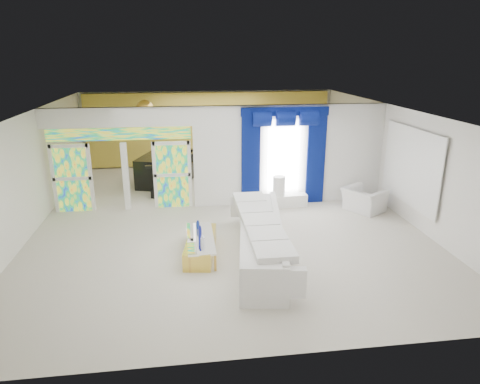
{
  "coord_description": "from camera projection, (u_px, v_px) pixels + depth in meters",
  "views": [
    {
      "loc": [
        -1.06,
        -11.34,
        4.43
      ],
      "look_at": [
        0.3,
        -1.2,
        1.1
      ],
      "focal_mm": 32.01,
      "sensor_mm": 36.0,
      "label": 1
    }
  ],
  "objects": [
    {
      "name": "piano_bench",
      "position": [
        165.0,
        194.0,
        13.71
      ],
      "size": [
        0.89,
        0.56,
        0.28
      ],
      "primitive_type": "cube",
      "rotation": [
        0.0,
        0.0,
        -0.3
      ],
      "color": "black",
      "rests_on": "ground"
    },
    {
      "name": "coffee_table",
      "position": [
        201.0,
        246.0,
        9.85
      ],
      "size": [
        0.86,
        1.87,
        0.4
      ],
      "primitive_type": "cube",
      "rotation": [
        0.0,
        0.0,
        -0.15
      ],
      "color": "gold",
      "rests_on": "ground"
    },
    {
      "name": "wall_mirror",
      "position": [
        411.0,
        167.0,
        11.4
      ],
      "size": [
        0.04,
        2.7,
        1.9
      ],
      "primitive_type": "cube",
      "color": "white",
      "rests_on": "ground"
    },
    {
      "name": "console_table",
      "position": [
        288.0,
        200.0,
        12.93
      ],
      "size": [
        1.13,
        0.42,
        0.37
      ],
      "primitive_type": "cube",
      "rotation": [
        0.0,
        0.0,
        0.06
      ],
      "color": "white",
      "rests_on": "ground"
    },
    {
      "name": "table_lamp",
      "position": [
        279.0,
        186.0,
        12.75
      ],
      "size": [
        0.36,
        0.36,
        0.58
      ],
      "primitive_type": "cylinder",
      "color": "silver",
      "rests_on": "console_table"
    },
    {
      "name": "grand_piano",
      "position": [
        166.0,
        170.0,
        15.11
      ],
      "size": [
        2.08,
        2.39,
        1.02
      ],
      "primitive_type": "cube",
      "rotation": [
        0.0,
        0.0,
        -0.3
      ],
      "color": "black",
      "rests_on": "ground"
    },
    {
      "name": "blue_pelmet",
      "position": [
        285.0,
        111.0,
        12.38
      ],
      "size": [
        2.6,
        0.12,
        0.25
      ],
      "primitive_type": "cube",
      "color": "#030D41",
      "rests_on": "dividing_wall"
    },
    {
      "name": "gold_curtains",
      "position": [
        209.0,
        129.0,
        17.29
      ],
      "size": [
        9.7,
        0.12,
        2.9
      ],
      "primitive_type": "cube",
      "color": "#B6802B",
      "rests_on": "ground"
    },
    {
      "name": "floor",
      "position": [
        224.0,
        216.0,
        12.2
      ],
      "size": [
        12.0,
        12.0,
        0.0
      ],
      "primitive_type": "plane",
      "color": "#B7AF9E",
      "rests_on": "ground"
    },
    {
      "name": "stained_transom",
      "position": [
        119.0,
        134.0,
        12.08
      ],
      "size": [
        4.0,
        0.05,
        0.35
      ],
      "primitive_type": "cube",
      "color": "#994C3F",
      "rests_on": "dividing_header"
    },
    {
      "name": "white_sofa",
      "position": [
        261.0,
        240.0,
        9.67
      ],
      "size": [
        1.52,
        4.34,
        0.81
      ],
      "primitive_type": "cube",
      "rotation": [
        0.0,
        0.0,
        -0.15
      ],
      "color": "white",
      "rests_on": "ground"
    },
    {
      "name": "stained_panel_left",
      "position": [
        72.0,
        178.0,
        12.29
      ],
      "size": [
        0.95,
        0.04,
        2.0
      ],
      "primitive_type": "cube",
      "color": "#994C3F",
      "rests_on": "ground"
    },
    {
      "name": "dividing_wall",
      "position": [
        291.0,
        155.0,
        12.95
      ],
      "size": [
        5.7,
        0.18,
        3.0
      ],
      "primitive_type": "cube",
      "color": "white",
      "rests_on": "ground"
    },
    {
      "name": "stained_panel_right",
      "position": [
        172.0,
        175.0,
        12.65
      ],
      "size": [
        0.95,
        0.04,
        2.0
      ],
      "primitive_type": "cube",
      "color": "#994C3F",
      "rests_on": "ground"
    },
    {
      "name": "decanters",
      "position": [
        200.0,
        233.0,
        9.8
      ],
      "size": [
        0.16,
        0.96,
        0.28
      ],
      "color": "#161F98",
      "rests_on": "coffee_table"
    },
    {
      "name": "tv_console",
      "position": [
        77.0,
        186.0,
        13.64
      ],
      "size": [
        0.63,
        0.6,
        0.78
      ],
      "primitive_type": "cube",
      "rotation": [
        0.0,
        0.0,
        -0.24
      ],
      "color": "#A38A51",
      "rests_on": "ground"
    },
    {
      "name": "dividing_header",
      "position": [
        118.0,
        117.0,
        11.93
      ],
      "size": [
        4.3,
        0.18,
        0.55
      ],
      "primitive_type": "cube",
      "color": "white",
      "rests_on": "dividing_wall"
    },
    {
      "name": "chandelier",
      "position": [
        145.0,
        109.0,
        14.29
      ],
      "size": [
        0.6,
        0.6,
        0.6
      ],
      "primitive_type": "sphere",
      "color": "gold",
      "rests_on": "ceiling"
    },
    {
      "name": "blue_drape_left",
      "position": [
        251.0,
        160.0,
        12.7
      ],
      "size": [
        0.55,
        0.1,
        2.8
      ],
      "primitive_type": "cube",
      "color": "#030D41",
      "rests_on": "ground"
    },
    {
      "name": "blue_drape_right",
      "position": [
        316.0,
        158.0,
        12.95
      ],
      "size": [
        0.55,
        0.1,
        2.8
      ],
      "primitive_type": "cube",
      "color": "#030D41",
      "rests_on": "ground"
    },
    {
      "name": "window_pane",
      "position": [
        283.0,
        157.0,
        12.83
      ],
      "size": [
        1.0,
        0.02,
        2.3
      ],
      "primitive_type": "cube",
      "color": "white",
      "rests_on": "dividing_wall"
    },
    {
      "name": "armchair",
      "position": [
        364.0,
        200.0,
        12.51
      ],
      "size": [
        1.34,
        1.39,
        0.69
      ],
      "primitive_type": "imported",
      "rotation": [
        0.0,
        0.0,
        2.12
      ],
      "color": "white",
      "rests_on": "ground"
    }
  ]
}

